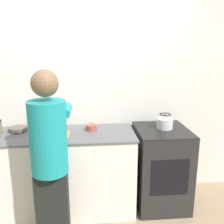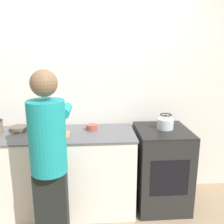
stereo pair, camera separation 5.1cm
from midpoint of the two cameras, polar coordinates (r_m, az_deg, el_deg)
The scene contains 10 objects.
ground_plane at distance 2.90m, azimuth -6.38°, elevation -24.17°, with size 12.00×12.00×0.00m, color #997F60.
wall_back at distance 3.04m, azimuth -6.86°, elevation 4.69°, with size 8.00×0.05×2.60m.
counter at distance 2.94m, azimuth -12.92°, elevation -13.34°, with size 1.72×0.63×0.92m.
oven at distance 3.03m, azimuth 10.58°, elevation -12.18°, with size 0.58×0.66×0.92m.
person at distance 2.26m, azimuth -14.67°, elevation -9.73°, with size 0.36×0.60×1.65m.
cutting_board at distance 2.68m, azimuth -14.31°, elevation -5.24°, with size 0.38×0.22×0.02m.
knife at distance 2.70m, azimuth -14.10°, elevation -4.84°, with size 0.24×0.08×0.01m.
kettle at distance 2.87m, azimuth 11.49°, elevation -2.33°, with size 0.18×0.18×0.17m.
bowl_prep at distance 2.80m, azimuth -5.24°, elevation -3.55°, with size 0.12×0.12×0.06m.
bowl_mixing at distance 2.95m, azimuth -21.14°, elevation -3.70°, with size 0.20×0.20×0.05m.
Camera 1 is at (0.06, -2.27, 1.80)m, focal length 40.00 mm.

